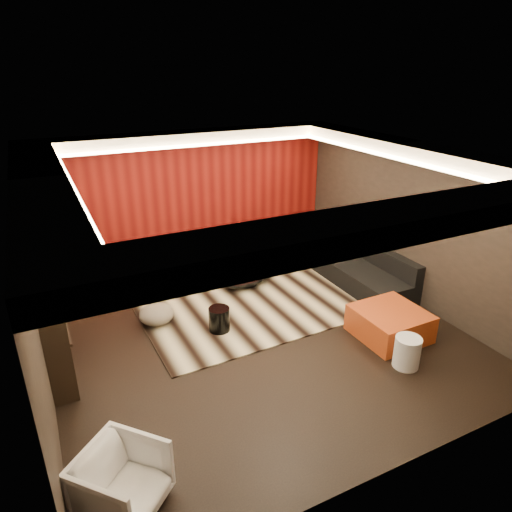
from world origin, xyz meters
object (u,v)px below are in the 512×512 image
drum_stool (219,319)px  armchair (122,482)px  orange_ottoman (390,323)px  sectional_sofa (291,257)px  coffee_table (247,280)px  white_side_table (407,352)px

drum_stool → armchair: armchair is taller
drum_stool → orange_ottoman: orange_ottoman is taller
armchair → sectional_sofa: size_ratio=0.20×
coffee_table → armchair: armchair is taller
orange_ottoman → white_side_table: bearing=-114.0°
sectional_sofa → orange_ottoman: bearing=-87.9°
coffee_table → sectional_sofa: size_ratio=0.29×
coffee_table → orange_ottoman: (1.24, -2.59, 0.11)m
armchair → sectional_sofa: (4.23, 4.06, -0.08)m
armchair → sectional_sofa: 5.87m
drum_stool → sectional_sofa: (2.23, 1.55, 0.05)m
white_side_table → sectional_sofa: bearing=86.6°
sectional_sofa → drum_stool: bearing=-145.2°
white_side_table → sectional_sofa: sectional_sofa is taller
white_side_table → armchair: size_ratio=0.62×
orange_ottoman → armchair: bearing=-164.4°
coffee_table → sectional_sofa: (1.14, 0.26, 0.15)m
drum_stool → white_side_table: bearing=-45.0°
white_side_table → orange_ottoman: size_ratio=0.46×
coffee_table → white_side_table: bearing=-74.3°
coffee_table → orange_ottoman: bearing=-64.3°
coffee_table → drum_stool: (-1.09, -1.28, 0.11)m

